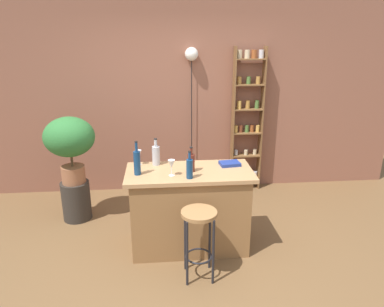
{
  "coord_description": "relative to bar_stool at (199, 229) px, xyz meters",
  "views": [
    {
      "loc": [
        -0.28,
        -3.1,
        2.21
      ],
      "look_at": [
        0.05,
        0.55,
        0.98
      ],
      "focal_mm": 33.33,
      "sensor_mm": 36.0,
      "label": 1
    }
  ],
  "objects": [
    {
      "name": "spice_shelf",
      "position": [
        0.91,
        2.03,
        0.57
      ],
      "size": [
        0.43,
        0.16,
        2.07
      ],
      "color": "brown",
      "rests_on": "ground"
    },
    {
      "name": "ground",
      "position": [
        -0.04,
        0.23,
        -0.51
      ],
      "size": [
        12.0,
        12.0,
        0.0
      ],
      "primitive_type": "plane",
      "color": "brown"
    },
    {
      "name": "bottle_vinegar",
      "position": [
        -0.38,
        0.75,
        0.48
      ],
      "size": [
        0.08,
        0.08,
        0.29
      ],
      "color": "#B2B2B7",
      "rests_on": "kitchen_counter"
    },
    {
      "name": "wine_glass_left",
      "position": [
        -0.57,
        0.76,
        0.49
      ],
      "size": [
        0.07,
        0.07,
        0.16
      ],
      "color": "silver",
      "rests_on": "kitchen_counter"
    },
    {
      "name": "pendant_globe_light",
      "position": [
        0.12,
        2.07,
        1.41
      ],
      "size": [
        0.18,
        0.18,
        2.06
      ],
      "color": "black",
      "rests_on": "ground"
    },
    {
      "name": "bottle_wine_red",
      "position": [
        -0.57,
        0.48,
        0.5
      ],
      "size": [
        0.07,
        0.07,
        0.35
      ],
      "color": "navy",
      "rests_on": "kitchen_counter"
    },
    {
      "name": "back_wall",
      "position": [
        -0.04,
        2.18,
        0.89
      ],
      "size": [
        6.4,
        0.1,
        2.8
      ],
      "primitive_type": "cube",
      "color": "#8C5642",
      "rests_on": "ground"
    },
    {
      "name": "plant_stool",
      "position": [
        -1.4,
        1.28,
        -0.27
      ],
      "size": [
        0.35,
        0.35,
        0.49
      ],
      "primitive_type": "cylinder",
      "color": "#2D2823",
      "rests_on": "ground"
    },
    {
      "name": "cookbook",
      "position": [
        0.4,
        0.66,
        0.39
      ],
      "size": [
        0.23,
        0.18,
        0.03
      ],
      "primitive_type": "cube",
      "rotation": [
        0.0,
        0.0,
        0.13
      ],
      "color": "navy",
      "rests_on": "kitchen_counter"
    },
    {
      "name": "kitchen_counter",
      "position": [
        -0.04,
        0.53,
        -0.07
      ],
      "size": [
        1.31,
        0.62,
        0.88
      ],
      "color": "olive",
      "rests_on": "ground"
    },
    {
      "name": "bottle_olive_oil",
      "position": [
        -0.06,
        0.33,
        0.47
      ],
      "size": [
        0.06,
        0.06,
        0.28
      ],
      "color": "navy",
      "rests_on": "kitchen_counter"
    },
    {
      "name": "bar_stool",
      "position": [
        0.0,
        0.0,
        0.0
      ],
      "size": [
        0.33,
        0.33,
        0.69
      ],
      "color": "black",
      "rests_on": "ground"
    },
    {
      "name": "bottle_sauce_amber",
      "position": [
        -0.03,
        0.52,
        0.47
      ],
      "size": [
        0.07,
        0.07,
        0.26
      ],
      "color": "#5B2319",
      "rests_on": "kitchen_counter"
    },
    {
      "name": "wine_glass_center",
      "position": [
        -0.23,
        0.42,
        0.49
      ],
      "size": [
        0.07,
        0.07,
        0.16
      ],
      "color": "silver",
      "rests_on": "kitchen_counter"
    },
    {
      "name": "potted_plant",
      "position": [
        -1.4,
        1.28,
        0.51
      ],
      "size": [
        0.59,
        0.54,
        0.82
      ],
      "color": "#935B3D",
      "rests_on": "plant_stool"
    }
  ]
}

